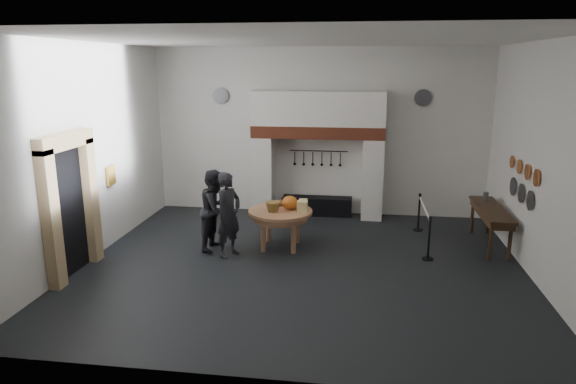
# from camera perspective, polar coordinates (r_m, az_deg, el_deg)

# --- Properties ---
(floor) EXTENTS (9.00, 8.00, 0.02)m
(floor) POSITION_cam_1_polar(r_m,az_deg,el_deg) (10.74, 1.53, -8.13)
(floor) COLOR black
(floor) RESTS_ON ground
(ceiling) EXTENTS (9.00, 8.00, 0.02)m
(ceiling) POSITION_cam_1_polar(r_m,az_deg,el_deg) (9.95, 1.71, 16.61)
(ceiling) COLOR silver
(ceiling) RESTS_ON wall_back
(wall_back) EXTENTS (9.00, 0.02, 4.50)m
(wall_back) POSITION_cam_1_polar(r_m,az_deg,el_deg) (14.04, 3.45, 6.65)
(wall_back) COLOR silver
(wall_back) RESTS_ON floor
(wall_front) EXTENTS (9.00, 0.02, 4.50)m
(wall_front) POSITION_cam_1_polar(r_m,az_deg,el_deg) (6.25, -2.48, -2.73)
(wall_front) COLOR silver
(wall_front) RESTS_ON floor
(wall_left) EXTENTS (0.02, 8.00, 4.50)m
(wall_left) POSITION_cam_1_polar(r_m,az_deg,el_deg) (11.50, -21.33, 4.06)
(wall_left) COLOR silver
(wall_left) RESTS_ON floor
(wall_right) EXTENTS (0.02, 8.00, 4.50)m
(wall_right) POSITION_cam_1_polar(r_m,az_deg,el_deg) (10.61, 26.58, 2.77)
(wall_right) COLOR silver
(wall_right) RESTS_ON floor
(chimney_pier_left) EXTENTS (0.55, 0.70, 2.15)m
(chimney_pier_left) POSITION_cam_1_polar(r_m,az_deg,el_deg) (14.09, -2.73, 1.83)
(chimney_pier_left) COLOR silver
(chimney_pier_left) RESTS_ON floor
(chimney_pier_right) EXTENTS (0.55, 0.70, 2.15)m
(chimney_pier_right) POSITION_cam_1_polar(r_m,az_deg,el_deg) (13.86, 9.35, 1.45)
(chimney_pier_right) COLOR silver
(chimney_pier_right) RESTS_ON floor
(hearth_brick_band) EXTENTS (3.50, 0.72, 0.32)m
(hearth_brick_band) POSITION_cam_1_polar(r_m,az_deg,el_deg) (13.69, 3.33, 6.71)
(hearth_brick_band) COLOR #9E442B
(hearth_brick_band) RESTS_ON chimney_pier_left
(chimney_hood) EXTENTS (3.50, 0.70, 0.90)m
(chimney_hood) POSITION_cam_1_polar(r_m,az_deg,el_deg) (13.63, 3.37, 9.25)
(chimney_hood) COLOR silver
(chimney_hood) RESTS_ON hearth_brick_band
(iron_range) EXTENTS (1.90, 0.45, 0.50)m
(iron_range) POSITION_cam_1_polar(r_m,az_deg,el_deg) (14.17, 3.24, -1.55)
(iron_range) COLOR black
(iron_range) RESTS_ON floor
(utensil_rail) EXTENTS (1.60, 0.02, 0.02)m
(utensil_rail) POSITION_cam_1_polar(r_m,az_deg,el_deg) (14.04, 3.39, 4.58)
(utensil_rail) COLOR black
(utensil_rail) RESTS_ON wall_back
(door_recess) EXTENTS (0.04, 1.10, 2.50)m
(door_recess) POSITION_cam_1_polar(r_m,az_deg,el_deg) (10.85, -23.25, -2.09)
(door_recess) COLOR black
(door_recess) RESTS_ON floor
(door_jamb_near) EXTENTS (0.22, 0.30, 2.60)m
(door_jamb_near) POSITION_cam_1_polar(r_m,az_deg,el_deg) (10.23, -24.83, -2.91)
(door_jamb_near) COLOR tan
(door_jamb_near) RESTS_ON floor
(door_jamb_far) EXTENTS (0.22, 0.30, 2.60)m
(door_jamb_far) POSITION_cam_1_polar(r_m,az_deg,el_deg) (11.38, -21.10, -0.92)
(door_jamb_far) COLOR tan
(door_jamb_far) RESTS_ON floor
(door_lintel) EXTENTS (0.22, 1.70, 0.30)m
(door_lintel) POSITION_cam_1_polar(r_m,az_deg,el_deg) (10.53, -23.56, 5.22)
(door_lintel) COLOR tan
(door_lintel) RESTS_ON door_jamb_near
(wall_plaque) EXTENTS (0.05, 0.34, 0.44)m
(wall_plaque) POSITION_cam_1_polar(r_m,az_deg,el_deg) (12.29, -19.07, 1.75)
(wall_plaque) COLOR gold
(wall_plaque) RESTS_ON wall_left
(work_table) EXTENTS (1.67, 1.67, 0.07)m
(work_table) POSITION_cam_1_polar(r_m,az_deg,el_deg) (11.49, -0.85, -2.19)
(work_table) COLOR tan
(work_table) RESTS_ON floor
(pumpkin) EXTENTS (0.36, 0.36, 0.31)m
(pumpkin) POSITION_cam_1_polar(r_m,az_deg,el_deg) (11.51, 0.21, -1.19)
(pumpkin) COLOR orange
(pumpkin) RESTS_ON work_table
(cheese_block_big) EXTENTS (0.22, 0.22, 0.24)m
(cheese_block_big) POSITION_cam_1_polar(r_m,az_deg,el_deg) (11.34, 1.61, -1.61)
(cheese_block_big) COLOR #CFC27C
(cheese_block_big) RESTS_ON work_table
(cheese_block_small) EXTENTS (0.18, 0.18, 0.20)m
(cheese_block_small) POSITION_cam_1_polar(r_m,az_deg,el_deg) (11.63, 1.67, -1.31)
(cheese_block_small) COLOR #E4C688
(cheese_block_small) RESTS_ON work_table
(wicker_basket) EXTENTS (0.37, 0.37, 0.22)m
(wicker_basket) POSITION_cam_1_polar(r_m,az_deg,el_deg) (11.33, -1.72, -1.67)
(wicker_basket) COLOR olive
(wicker_basket) RESTS_ON work_table
(bread_loaf) EXTENTS (0.31, 0.18, 0.13)m
(bread_loaf) POSITION_cam_1_polar(r_m,az_deg,el_deg) (11.81, -1.07, -1.24)
(bread_loaf) COLOR olive
(bread_loaf) RESTS_ON work_table
(visitor_near) EXTENTS (0.70, 0.80, 1.85)m
(visitor_near) POSITION_cam_1_polar(r_m,az_deg,el_deg) (11.04, -6.61, -2.52)
(visitor_near) COLOR black
(visitor_near) RESTS_ON floor
(visitor_far) EXTENTS (0.83, 0.99, 1.81)m
(visitor_far) POSITION_cam_1_polar(r_m,az_deg,el_deg) (11.52, -8.05, -1.95)
(visitor_far) COLOR black
(visitor_far) RESTS_ON floor
(side_table) EXTENTS (0.55, 2.20, 0.06)m
(side_table) POSITION_cam_1_polar(r_m,az_deg,el_deg) (12.43, 21.67, -1.81)
(side_table) COLOR #392314
(side_table) RESTS_ON floor
(pewter_jug) EXTENTS (0.12, 0.12, 0.22)m
(pewter_jug) POSITION_cam_1_polar(r_m,az_deg,el_deg) (12.96, 21.12, -0.49)
(pewter_jug) COLOR #54555A
(pewter_jug) RESTS_ON side_table
(copper_pan_a) EXTENTS (0.03, 0.34, 0.34)m
(copper_pan_a) POSITION_cam_1_polar(r_m,az_deg,el_deg) (10.84, 25.88, 1.43)
(copper_pan_a) COLOR #C6662D
(copper_pan_a) RESTS_ON wall_right
(copper_pan_b) EXTENTS (0.03, 0.32, 0.32)m
(copper_pan_b) POSITION_cam_1_polar(r_m,az_deg,el_deg) (11.35, 25.07, 2.03)
(copper_pan_b) COLOR #C6662D
(copper_pan_b) RESTS_ON wall_right
(copper_pan_c) EXTENTS (0.03, 0.30, 0.30)m
(copper_pan_c) POSITION_cam_1_polar(r_m,az_deg,el_deg) (11.87, 24.32, 2.58)
(copper_pan_c) COLOR #C6662D
(copper_pan_c) RESTS_ON wall_right
(copper_pan_d) EXTENTS (0.03, 0.28, 0.28)m
(copper_pan_d) POSITION_cam_1_polar(r_m,az_deg,el_deg) (12.39, 23.63, 3.09)
(copper_pan_d) COLOR #C6662D
(copper_pan_d) RESTS_ON wall_right
(pewter_plate_left) EXTENTS (0.03, 0.40, 0.40)m
(pewter_plate_left) POSITION_cam_1_polar(r_m,az_deg,el_deg) (11.13, 25.31, -0.86)
(pewter_plate_left) COLOR #4C4C51
(pewter_plate_left) RESTS_ON wall_right
(pewter_plate_mid) EXTENTS (0.03, 0.40, 0.40)m
(pewter_plate_mid) POSITION_cam_1_polar(r_m,az_deg,el_deg) (11.69, 24.47, -0.11)
(pewter_plate_mid) COLOR #4C4C51
(pewter_plate_mid) RESTS_ON wall_right
(pewter_plate_right) EXTENTS (0.03, 0.40, 0.40)m
(pewter_plate_right) POSITION_cam_1_polar(r_m,az_deg,el_deg) (12.25, 23.71, 0.57)
(pewter_plate_right) COLOR #4C4C51
(pewter_plate_right) RESTS_ON wall_right
(pewter_plate_back_left) EXTENTS (0.44, 0.03, 0.44)m
(pewter_plate_back_left) POSITION_cam_1_polar(r_m,az_deg,el_deg) (14.38, -7.48, 10.53)
(pewter_plate_back_left) COLOR #4C4C51
(pewter_plate_back_left) RESTS_ON wall_back
(pewter_plate_back_right) EXTENTS (0.44, 0.03, 0.44)m
(pewter_plate_back_right) POSITION_cam_1_polar(r_m,az_deg,el_deg) (13.96, 14.78, 10.09)
(pewter_plate_back_right) COLOR #4C4C51
(pewter_plate_back_right) RESTS_ON wall_back
(barrier_post_near) EXTENTS (0.05, 0.05, 0.90)m
(barrier_post_near) POSITION_cam_1_polar(r_m,az_deg,el_deg) (11.28, 15.40, -5.11)
(barrier_post_near) COLOR black
(barrier_post_near) RESTS_ON floor
(barrier_post_far) EXTENTS (0.05, 0.05, 0.90)m
(barrier_post_far) POSITION_cam_1_polar(r_m,az_deg,el_deg) (13.17, 14.34, -2.28)
(barrier_post_far) COLOR black
(barrier_post_far) RESTS_ON floor
(barrier_rope) EXTENTS (0.04, 2.00, 0.04)m
(barrier_rope) POSITION_cam_1_polar(r_m,az_deg,el_deg) (12.11, 14.95, -1.78)
(barrier_rope) COLOR white
(barrier_rope) RESTS_ON barrier_post_near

